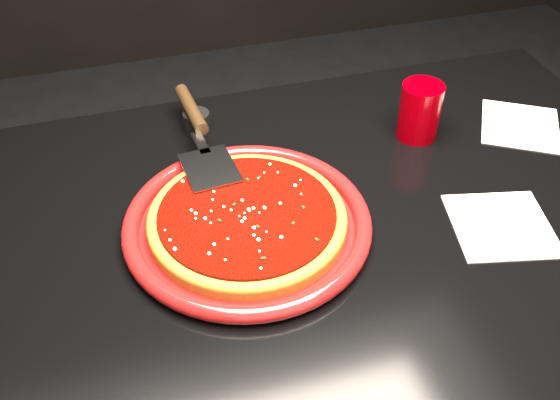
% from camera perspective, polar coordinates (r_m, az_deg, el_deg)
% --- Properties ---
extents(table, '(1.20, 0.80, 0.75)m').
position_cam_1_polar(table, '(1.25, 3.57, -14.30)').
color(table, black).
rests_on(table, floor).
extents(plate, '(0.48, 0.48, 0.03)m').
position_cam_1_polar(plate, '(0.94, -3.00, -2.12)').
color(plate, maroon).
rests_on(plate, table).
extents(pizza_crust, '(0.39, 0.39, 0.01)m').
position_cam_1_polar(pizza_crust, '(0.94, -3.00, -1.93)').
color(pizza_crust, brown).
rests_on(pizza_crust, plate).
extents(pizza_crust_rim, '(0.39, 0.39, 0.02)m').
position_cam_1_polar(pizza_crust_rim, '(0.93, -3.02, -1.59)').
color(pizza_crust_rim, brown).
rests_on(pizza_crust_rim, plate).
extents(pizza_sauce, '(0.34, 0.34, 0.01)m').
position_cam_1_polar(pizza_sauce, '(0.93, -3.03, -1.35)').
color(pizza_sauce, '#600902').
rests_on(pizza_sauce, plate).
extents(parmesan_dusting, '(0.26, 0.26, 0.01)m').
position_cam_1_polar(parmesan_dusting, '(0.92, -3.05, -1.01)').
color(parmesan_dusting, beige).
rests_on(parmesan_dusting, plate).
extents(basil_flecks, '(0.24, 0.24, 0.00)m').
position_cam_1_polar(basil_flecks, '(0.92, -3.05, -1.06)').
color(basil_flecks, black).
rests_on(basil_flecks, plate).
extents(pizza_server, '(0.13, 0.35, 0.03)m').
position_cam_1_polar(pizza_server, '(1.07, -7.25, 6.05)').
color(pizza_server, silver).
rests_on(pizza_server, plate).
extents(cup, '(0.09, 0.09, 0.10)m').
position_cam_1_polar(cup, '(1.14, 12.65, 7.94)').
color(cup, '#8C0006').
rests_on(cup, table).
extents(napkin_a, '(0.18, 0.18, 0.00)m').
position_cam_1_polar(napkin_a, '(1.01, 19.56, -2.19)').
color(napkin_a, white).
rests_on(napkin_a, table).
extents(napkin_b, '(0.19, 0.20, 0.00)m').
position_cam_1_polar(napkin_b, '(1.24, 21.10, 6.36)').
color(napkin_b, white).
rests_on(napkin_b, table).
extents(ramekin, '(0.06, 0.06, 0.04)m').
position_cam_1_polar(ramekin, '(1.15, -7.62, 7.11)').
color(ramekin, black).
rests_on(ramekin, table).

